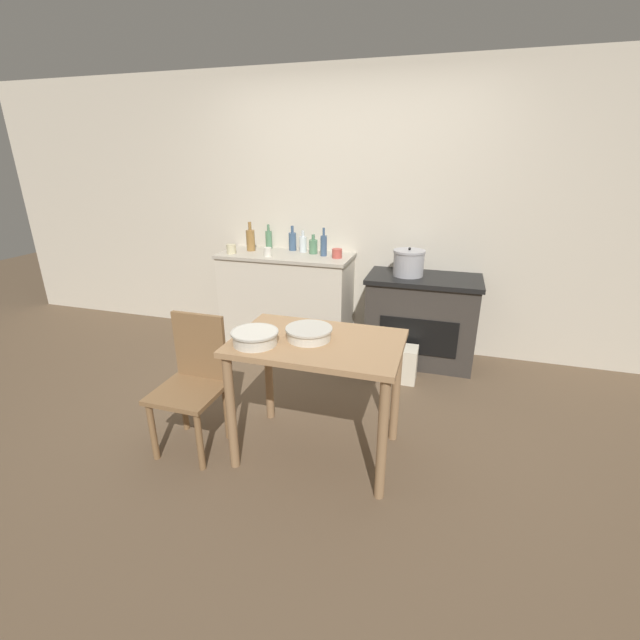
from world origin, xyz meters
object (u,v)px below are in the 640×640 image
(flour_sack, at_px, (399,363))
(bottle_center, at_px, (251,240))
(cup_right, at_px, (231,249))
(mixing_bowl_small, at_px, (255,337))
(mixing_bowl_large, at_px, (309,333))
(cup_far_right, at_px, (268,252))
(bottle_mid_left, at_px, (313,246))
(work_table, at_px, (317,361))
(bottle_left, at_px, (269,239))
(bottle_center_left, at_px, (293,241))
(bottle_far_left, at_px, (303,244))
(stock_pot, at_px, (409,263))
(stove, at_px, (421,319))
(bottle_center_right, at_px, (324,245))
(cup_mid_right, at_px, (337,253))
(chair, at_px, (193,380))

(flour_sack, relative_size, bottle_center, 1.08)
(cup_right, bearing_deg, mixing_bowl_small, -58.39)
(mixing_bowl_large, xyz_separation_m, cup_far_right, (-0.86, 1.40, 0.14))
(bottle_mid_left, bearing_deg, work_table, -71.57)
(bottle_left, relative_size, cup_right, 2.66)
(bottle_center_left, distance_m, cup_far_right, 0.35)
(flour_sack, height_order, bottle_center_left, bottle_center_left)
(mixing_bowl_small, distance_m, bottle_center, 1.97)
(mixing_bowl_large, height_order, bottle_center, bottle_center)
(mixing_bowl_small, distance_m, bottle_center_left, 1.96)
(work_table, height_order, bottle_far_left, bottle_far_left)
(stock_pot, relative_size, bottle_center_left, 1.16)
(stove, xyz_separation_m, stock_pot, (-0.15, -0.00, 0.51))
(bottle_center_left, height_order, bottle_center_right, bottle_center_right)
(cup_far_right, bearing_deg, bottle_center, 143.17)
(work_table, relative_size, flour_sack, 3.30)
(work_table, distance_m, cup_mid_right, 1.59)
(bottle_mid_left, height_order, bottle_center_left, bottle_center_left)
(bottle_left, height_order, bottle_center_right, bottle_center_right)
(bottle_left, xyz_separation_m, cup_far_right, (0.14, -0.36, -0.05))
(flour_sack, xyz_separation_m, cup_mid_right, (-0.67, 0.42, 0.82))
(chair, distance_m, cup_mid_right, 1.81)
(flour_sack, relative_size, cup_right, 3.38)
(stove, height_order, bottle_mid_left, bottle_mid_left)
(work_table, bearing_deg, mixing_bowl_small, -154.52)
(work_table, distance_m, mixing_bowl_small, 0.40)
(work_table, bearing_deg, stove, 72.08)
(chair, relative_size, cup_right, 9.80)
(bottle_far_left, relative_size, bottle_center, 0.74)
(stove, distance_m, flour_sack, 0.52)
(work_table, xyz_separation_m, bottle_center_right, (-0.43, 1.59, 0.37))
(bottle_far_left, distance_m, bottle_center_right, 0.26)
(stove, distance_m, bottle_center_right, 1.12)
(cup_mid_right, bearing_deg, stove, 1.55)
(cup_right, bearing_deg, bottle_left, 53.82)
(flour_sack, bearing_deg, bottle_mid_left, 150.28)
(work_table, bearing_deg, bottle_center_right, 105.10)
(stove, xyz_separation_m, mixing_bowl_large, (-0.56, -1.55, 0.42))
(work_table, distance_m, chair, 0.82)
(bottle_far_left, bearing_deg, bottle_left, 168.92)
(flour_sack, relative_size, bottle_far_left, 1.45)
(chair, bearing_deg, work_table, 9.43)
(bottle_center, height_order, cup_far_right, bottle_center)
(mixing_bowl_small, relative_size, cup_far_right, 3.25)
(flour_sack, distance_m, mixing_bowl_small, 1.61)
(cup_right, bearing_deg, cup_far_right, -3.41)
(bottle_far_left, bearing_deg, bottle_center_right, -23.68)
(work_table, height_order, cup_mid_right, cup_mid_right)
(work_table, bearing_deg, bottle_center, 126.27)
(work_table, height_order, cup_far_right, cup_far_right)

